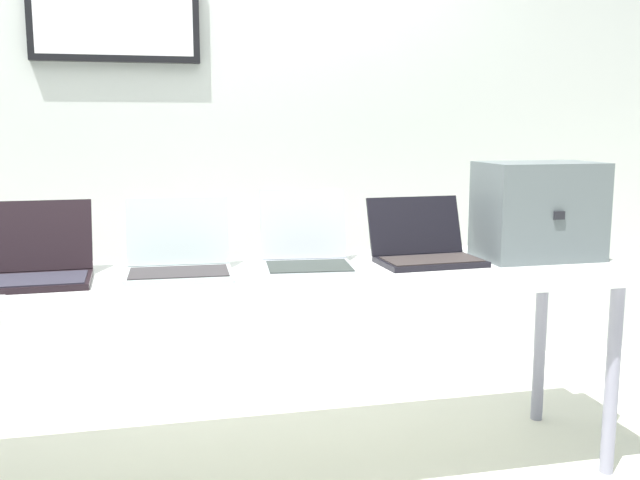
{
  "coord_description": "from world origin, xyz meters",
  "views": [
    {
      "loc": [
        -0.3,
        -2.43,
        1.27
      ],
      "look_at": [
        0.25,
        -0.04,
        0.87
      ],
      "focal_mm": 40.39,
      "sensor_mm": 36.0,
      "label": 1
    }
  ],
  "objects_px": {
    "laptop_station_2": "(179,258)",
    "equipment_box": "(538,211)",
    "laptop_station_4": "(424,247)",
    "laptop_station_1": "(39,263)",
    "workbench": "(247,288)",
    "laptop_station_3": "(306,251)"
  },
  "relations": [
    {
      "from": "workbench",
      "to": "laptop_station_1",
      "type": "height_order",
      "value": "laptop_station_1"
    },
    {
      "from": "equipment_box",
      "to": "laptop_station_4",
      "type": "distance_m",
      "value": 0.47
    },
    {
      "from": "laptop_station_1",
      "to": "laptop_station_2",
      "type": "distance_m",
      "value": 0.45
    },
    {
      "from": "laptop_station_2",
      "to": "laptop_station_4",
      "type": "bearing_deg",
      "value": 1.27
    },
    {
      "from": "workbench",
      "to": "laptop_station_3",
      "type": "distance_m",
      "value": 0.25
    },
    {
      "from": "workbench",
      "to": "laptop_station_3",
      "type": "xyz_separation_m",
      "value": [
        0.22,
        0.04,
        0.11
      ]
    },
    {
      "from": "laptop_station_1",
      "to": "laptop_station_4",
      "type": "distance_m",
      "value": 1.35
    },
    {
      "from": "laptop_station_2",
      "to": "laptop_station_1",
      "type": "bearing_deg",
      "value": -179.78
    },
    {
      "from": "laptop_station_1",
      "to": "laptop_station_2",
      "type": "relative_size",
      "value": 1.0
    },
    {
      "from": "laptop_station_3",
      "to": "laptop_station_4",
      "type": "xyz_separation_m",
      "value": [
        0.45,
        0.01,
        -0.01
      ]
    },
    {
      "from": "laptop_station_1",
      "to": "laptop_station_4",
      "type": "height_order",
      "value": "laptop_station_1"
    },
    {
      "from": "workbench",
      "to": "laptop_station_3",
      "type": "height_order",
      "value": "laptop_station_3"
    },
    {
      "from": "laptop_station_1",
      "to": "workbench",
      "type": "bearing_deg",
      "value": -2.37
    },
    {
      "from": "workbench",
      "to": "equipment_box",
      "type": "distance_m",
      "value": 1.14
    },
    {
      "from": "laptop_station_2",
      "to": "equipment_box",
      "type": "bearing_deg",
      "value": -0.26
    },
    {
      "from": "equipment_box",
      "to": "laptop_station_1",
      "type": "height_order",
      "value": "equipment_box"
    },
    {
      "from": "workbench",
      "to": "laptop_station_1",
      "type": "distance_m",
      "value": 0.69
    },
    {
      "from": "equipment_box",
      "to": "laptop_station_1",
      "type": "bearing_deg",
      "value": 179.86
    },
    {
      "from": "workbench",
      "to": "laptop_station_3",
      "type": "relative_size",
      "value": 7.51
    },
    {
      "from": "workbench",
      "to": "laptop_station_1",
      "type": "xyz_separation_m",
      "value": [
        -0.68,
        0.03,
        0.11
      ]
    },
    {
      "from": "equipment_box",
      "to": "laptop_station_2",
      "type": "height_order",
      "value": "equipment_box"
    },
    {
      "from": "laptop_station_4",
      "to": "laptop_station_3",
      "type": "bearing_deg",
      "value": -178.26
    }
  ]
}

